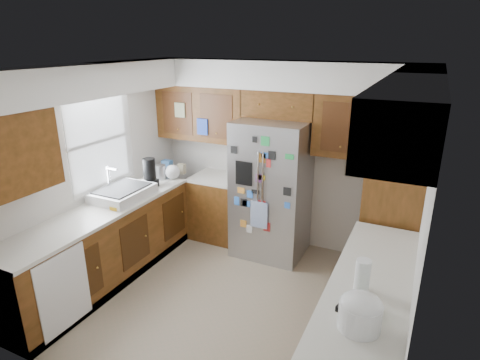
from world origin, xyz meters
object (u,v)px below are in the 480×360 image
paper_towel (363,275)px  pantry (395,197)px  rice_cooker (360,311)px  fridge (271,189)px

paper_towel → pantry: bearing=88.0°
pantry → rice_cooker: bearing=-90.0°
rice_cooker → pantry: bearing=90.0°
rice_cooker → paper_towel: paper_towel is taller
fridge → paper_towel: bearing=-51.3°
fridge → rice_cooker: bearing=-56.3°
pantry → rice_cooker: pantry is taller
pantry → rice_cooker: (-0.00, -2.19, -0.02)m
pantry → fridge: (-1.50, 0.05, -0.17)m
fridge → paper_towel: (1.44, -1.80, 0.15)m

